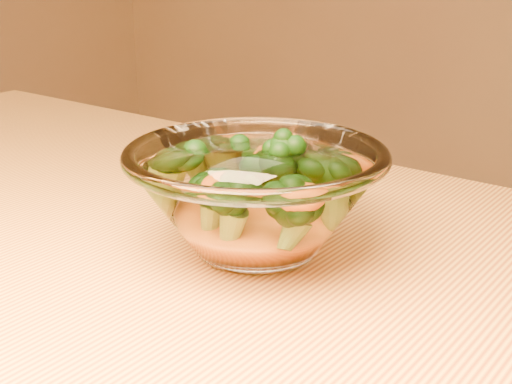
# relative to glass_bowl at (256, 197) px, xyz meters

# --- Properties ---
(glass_bowl) EXTENTS (0.20, 0.20, 0.09)m
(glass_bowl) POSITION_rel_glass_bowl_xyz_m (0.00, 0.00, 0.00)
(glass_bowl) COLOR white
(glass_bowl) RESTS_ON table
(cheese_sauce) EXTENTS (0.10, 0.10, 0.03)m
(cheese_sauce) POSITION_rel_glass_bowl_xyz_m (0.00, 0.00, -0.02)
(cheese_sauce) COLOR orange
(cheese_sauce) RESTS_ON glass_bowl
(broccoli_heap) EXTENTS (0.15, 0.13, 0.07)m
(broccoli_heap) POSITION_rel_glass_bowl_xyz_m (-0.01, 0.01, 0.01)
(broccoli_heap) COLOR black
(broccoli_heap) RESTS_ON cheese_sauce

